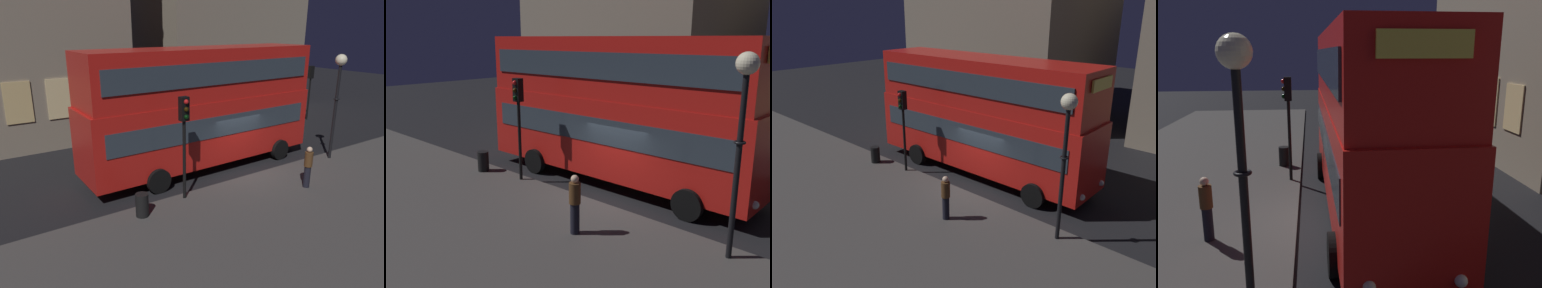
# 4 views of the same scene
# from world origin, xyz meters

# --- Properties ---
(ground_plane) EXTENTS (80.00, 80.00, 0.00)m
(ground_plane) POSITION_xyz_m (0.00, 0.00, 0.00)
(ground_plane) COLOR black
(double_decker_bus) EXTENTS (11.29, 3.02, 5.46)m
(double_decker_bus) POSITION_xyz_m (-1.04, 1.50, 3.05)
(double_decker_bus) COLOR red
(double_decker_bus) RESTS_ON ground
(traffic_light_near_kerb) EXTENTS (0.33, 0.36, 3.86)m
(traffic_light_near_kerb) POSITION_xyz_m (-3.61, -1.03, 2.90)
(traffic_light_near_kerb) COLOR black
(traffic_light_near_kerb) RESTS_ON sidewalk_slab
(street_lamp) EXTENTS (0.52, 0.52, 5.00)m
(street_lamp) POSITION_xyz_m (4.71, -1.26, 3.87)
(street_lamp) COLOR black
(street_lamp) RESTS_ON sidewalk_slab
(pedestrian) EXTENTS (0.32, 0.32, 1.70)m
(pedestrian) POSITION_xyz_m (1.02, -2.89, 1.01)
(pedestrian) COLOR black
(pedestrian) RESTS_ON sidewalk_slab
(litter_bin) EXTENTS (0.45, 0.45, 0.81)m
(litter_bin) POSITION_xyz_m (-5.55, -1.38, 0.53)
(litter_bin) COLOR black
(litter_bin) RESTS_ON sidewalk_slab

